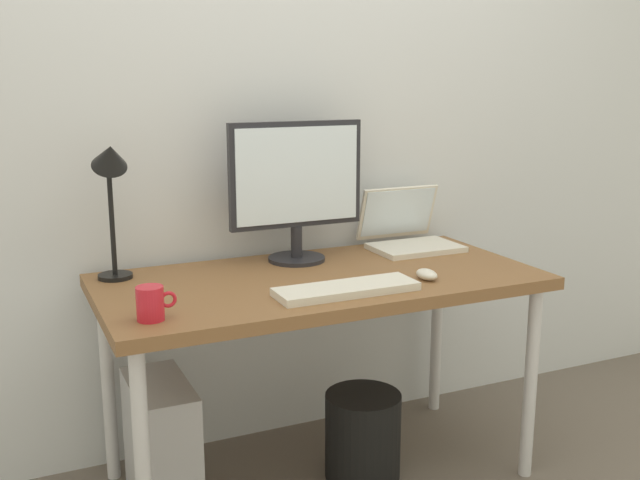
% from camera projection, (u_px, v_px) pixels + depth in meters
% --- Properties ---
extents(ground_plane, '(6.00, 6.00, 0.00)m').
position_uv_depth(ground_plane, '(320.00, 475.00, 2.58)').
color(ground_plane, '#665B51').
extents(back_wall, '(4.40, 0.04, 2.60)m').
position_uv_depth(back_wall, '(273.00, 92.00, 2.66)').
color(back_wall, silver).
rests_on(back_wall, ground_plane).
extents(desk, '(1.43, 0.70, 0.72)m').
position_uv_depth(desk, '(320.00, 294.00, 2.44)').
color(desk, brown).
rests_on(desk, ground_plane).
extents(monitor, '(0.48, 0.20, 0.49)m').
position_uv_depth(monitor, '(296.00, 184.00, 2.56)').
color(monitor, '#232328').
rests_on(monitor, desk).
extents(laptop, '(0.32, 0.29, 0.22)m').
position_uv_depth(laptop, '(408.00, 232.00, 2.81)').
color(laptop, silver).
rests_on(laptop, desk).
extents(desk_lamp, '(0.11, 0.16, 0.46)m').
position_uv_depth(desk_lamp, '(111.00, 178.00, 2.29)').
color(desk_lamp, black).
rests_on(desk_lamp, desk).
extents(keyboard, '(0.44, 0.14, 0.02)m').
position_uv_depth(keyboard, '(346.00, 289.00, 2.23)').
color(keyboard, silver).
rests_on(keyboard, desk).
extents(mouse, '(0.06, 0.09, 0.03)m').
position_uv_depth(mouse, '(427.00, 274.00, 2.38)').
color(mouse, silver).
rests_on(mouse, desk).
extents(coffee_mug, '(0.11, 0.07, 0.09)m').
position_uv_depth(coffee_mug, '(151.00, 303.00, 1.98)').
color(coffee_mug, red).
rests_on(coffee_mug, desk).
extents(computer_tower, '(0.18, 0.36, 0.42)m').
position_uv_depth(computer_tower, '(162.00, 445.00, 2.36)').
color(computer_tower, '#B2B2B7').
rests_on(computer_tower, ground_plane).
extents(wastebasket, '(0.26, 0.26, 0.30)m').
position_uv_depth(wastebasket, '(363.00, 435.00, 2.55)').
color(wastebasket, black).
rests_on(wastebasket, ground_plane).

